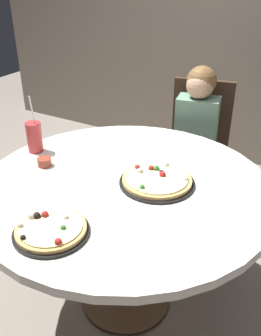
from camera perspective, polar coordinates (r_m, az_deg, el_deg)
The scene contains 8 objects.
ground_plane at distance 2.20m, azimuth -0.69°, elevation -19.15°, with size 8.00×8.00×0.00m, color slate.
dining_table at distance 1.76m, azimuth -0.82°, elevation -4.57°, with size 1.33×1.33×0.75m.
chair_wooden at distance 2.63m, azimuth 10.12°, elevation 3.69°, with size 0.47×0.47×0.95m.
diner_child at distance 2.49m, azimuth 9.26°, elevation 1.05°, with size 0.32×0.43×1.08m.
pizza_veggie at distance 1.70m, azimuth 4.01°, elevation -1.86°, with size 0.34×0.34×0.05m.
pizza_cheese at distance 1.43m, azimuth -12.01°, elevation -9.12°, with size 0.29×0.29×0.05m.
soda_cup at distance 2.02m, azimuth -14.37°, elevation 4.59°, with size 0.08×0.08×0.31m.
sauce_bowl at distance 1.89m, azimuth -12.92°, elevation 0.90°, with size 0.07×0.07×0.04m, color brown.
Camera 1 is at (0.75, -1.25, 1.64)m, focal length 40.20 mm.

